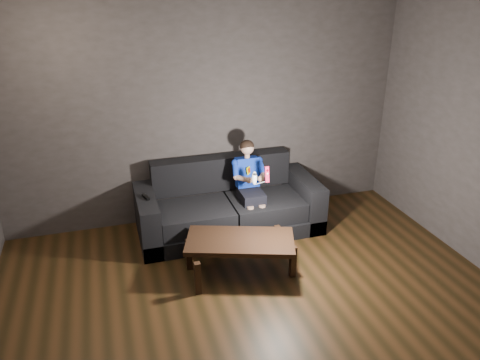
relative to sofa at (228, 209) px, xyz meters
name	(u,v)px	position (x,y,z in m)	size (l,w,h in m)	color
floor	(275,340)	(-0.14, -2.01, -0.28)	(5.00, 5.00, 0.00)	black
back_wall	(206,114)	(-0.14, 0.49, 1.07)	(5.00, 0.04, 2.70)	#383331
ceiling	(288,9)	(-0.14, -2.01, 2.42)	(5.00, 5.00, 0.02)	silver
sofa	(228,209)	(0.00, 0.00, 0.00)	(2.19, 0.95, 0.85)	black
child	(249,178)	(0.25, -0.07, 0.41)	(0.41, 0.50, 1.00)	black
wii_remote_red	(267,174)	(0.33, -0.45, 0.60)	(0.05, 0.07, 0.18)	#CA1C41
nunchuk_white	(254,178)	(0.18, -0.45, 0.57)	(0.09, 0.11, 0.16)	silver
wii_remote_black	(146,197)	(-0.99, -0.08, 0.34)	(0.08, 0.16, 0.03)	black
coffee_table	(240,244)	(-0.13, -0.94, 0.07)	(1.23, 0.88, 0.40)	black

